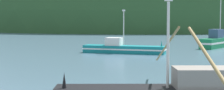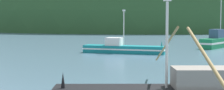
% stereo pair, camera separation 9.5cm
% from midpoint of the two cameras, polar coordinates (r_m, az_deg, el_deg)
% --- Properties ---
extents(hill_mid_left, '(159.29, 127.44, 52.66)m').
position_cam_midpoint_polar(hill_mid_left, '(261.51, 13.44, 3.19)').
color(hill_mid_left, '#47703D').
rests_on(hill_mid_left, ground).
extents(hill_mid_right, '(142.26, 113.81, 57.82)m').
position_cam_midpoint_polar(hill_mid_right, '(186.28, -4.62, 2.94)').
color(hill_mid_right, '#386633').
rests_on(hill_mid_right, ground).
extents(hill_far_left, '(150.21, 120.17, 101.09)m').
position_cam_midpoint_polar(hill_far_left, '(154.37, 3.19, 2.70)').
color(hill_far_left, '#2D562D').
rests_on(hill_far_left, ground).
extents(fishing_boat_teal, '(10.08, 3.05, 5.20)m').
position_cam_midpoint_polar(fishing_boat_teal, '(40.78, 1.89, -0.56)').
color(fishing_boat_teal, '#147F84').
rests_on(fishing_boat_teal, ground).
extents(fishing_boat_green, '(5.95, 9.25, 7.82)m').
position_cam_midpoint_polar(fishing_boat_green, '(51.64, 17.33, 0.59)').
color(fishing_boat_green, '#197A47').
rests_on(fishing_boat_green, ground).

